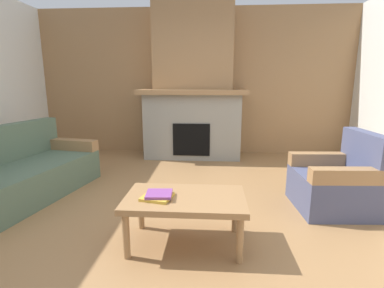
% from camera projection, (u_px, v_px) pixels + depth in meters
% --- Properties ---
extents(ground, '(9.00, 9.00, 0.00)m').
position_uv_depth(ground, '(176.00, 220.00, 2.92)').
color(ground, olive).
extents(wall_back_wood_panel, '(6.00, 0.12, 2.70)m').
position_uv_depth(wall_back_wood_panel, '(194.00, 82.00, 5.56)').
color(wall_back_wood_panel, '#997047').
rests_on(wall_back_wood_panel, ground).
extents(fireplace, '(1.90, 0.82, 2.70)m').
position_uv_depth(fireplace, '(193.00, 93.00, 5.23)').
color(fireplace, gray).
rests_on(fireplace, ground).
extents(couch, '(1.15, 1.92, 0.85)m').
position_uv_depth(couch, '(22.00, 174.00, 3.47)').
color(couch, '#4C604C').
rests_on(couch, ground).
extents(armchair, '(0.80, 0.80, 0.85)m').
position_uv_depth(armchair, '(337.00, 183.00, 3.14)').
color(armchair, '#474C6B').
rests_on(armchair, ground).
extents(coffee_table, '(1.00, 0.60, 0.43)m').
position_uv_depth(coffee_table, '(185.00, 203.00, 2.42)').
color(coffee_table, '#997047').
rests_on(coffee_table, ground).
extents(book_stack_near_edge, '(0.27, 0.26, 0.05)m').
position_uv_depth(book_stack_near_edge, '(158.00, 196.00, 2.37)').
color(book_stack_near_edge, gold).
rests_on(book_stack_near_edge, coffee_table).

